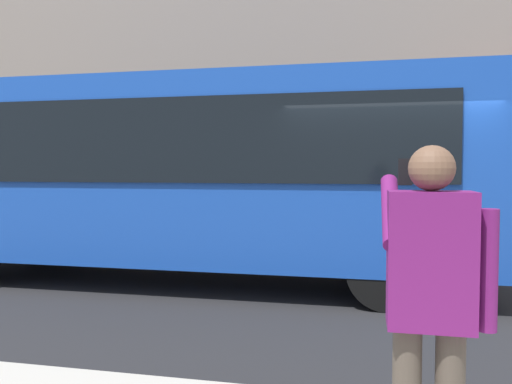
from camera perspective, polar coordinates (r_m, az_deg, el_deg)
ground_plane at (r=7.26m, az=14.30°, el=-11.23°), size 60.00×60.00×0.00m
building_facade_far at (r=14.48m, az=13.62°, el=19.71°), size 28.00×1.55×12.00m
red_bus at (r=7.89m, az=-8.17°, el=2.28°), size 9.05×2.54×3.08m
pedestrian_photographer at (r=2.63m, az=19.08°, el=-10.62°), size 0.53×0.52×1.70m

